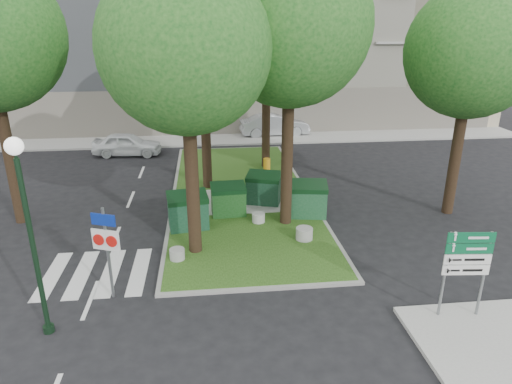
{
  "coord_description": "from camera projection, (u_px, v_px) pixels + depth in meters",
  "views": [
    {
      "loc": [
        -0.98,
        -11.73,
        7.54
      ],
      "look_at": [
        0.66,
        3.0,
        2.0
      ],
      "focal_mm": 32.0,
      "sensor_mm": 36.0,
      "label": 1
    }
  ],
  "objects": [
    {
      "name": "car_silver",
      "position": [
        274.0,
        125.0,
        31.94
      ],
      "size": [
        4.91,
        2.0,
        1.58
      ],
      "primitive_type": "imported",
      "rotation": [
        0.0,
        0.0,
        1.64
      ],
      "color": "#9FA2A6",
      "rests_on": "ground"
    },
    {
      "name": "median_island",
      "position": [
        241.0,
        194.0,
        21.14
      ],
      "size": [
        6.0,
        16.0,
        0.12
      ],
      "primitive_type": "cube",
      "color": "#1F4313",
      "rests_on": "ground"
    },
    {
      "name": "apartment_building",
      "position": [
        214.0,
        16.0,
        35.07
      ],
      "size": [
        41.0,
        12.0,
        16.0
      ],
      "primitive_type": "cube",
      "color": "tan",
      "rests_on": "ground"
    },
    {
      "name": "building_sidewalk",
      "position": [
        221.0,
        140.0,
        30.87
      ],
      "size": [
        42.0,
        3.0,
        0.12
      ],
      "primitive_type": "cube",
      "color": "#999993",
      "rests_on": "ground"
    },
    {
      "name": "litter_bin",
      "position": [
        267.0,
        164.0,
        24.2
      ],
      "size": [
        0.37,
        0.37,
        0.65
      ],
      "primitive_type": "cylinder",
      "color": "orange",
      "rests_on": "median_island"
    },
    {
      "name": "street_lamp",
      "position": [
        27.0,
        217.0,
        10.69
      ],
      "size": [
        0.41,
        0.41,
        5.16
      ],
      "color": "black",
      "rests_on": "ground"
    },
    {
      "name": "tree_median_mid",
      "position": [
        204.0,
        36.0,
        19.56
      ],
      "size": [
        4.8,
        4.8,
        9.99
      ],
      "color": "black",
      "rests_on": "ground"
    },
    {
      "name": "tree_median_near_left",
      "position": [
        187.0,
        30.0,
        13.34
      ],
      "size": [
        5.2,
        5.2,
        10.53
      ],
      "color": "black",
      "rests_on": "ground"
    },
    {
      "name": "dumpster_c",
      "position": [
        264.0,
        188.0,
        19.76
      ],
      "size": [
        1.71,
        1.42,
        1.36
      ],
      "rotation": [
        0.0,
        0.0,
        -0.31
      ],
      "color": "#0F3520",
      "rests_on": "median_island"
    },
    {
      "name": "directional_sign",
      "position": [
        467.0,
        261.0,
        11.77
      ],
      "size": [
        1.23,
        0.18,
        2.45
      ],
      "rotation": [
        0.0,
        0.0,
        -0.09
      ],
      "color": "slate",
      "rests_on": "sidewalk_corner"
    },
    {
      "name": "bollard_left",
      "position": [
        177.0,
        254.0,
        15.16
      ],
      "size": [
        0.5,
        0.5,
        0.36
      ],
      "primitive_type": "cylinder",
      "color": "gray",
      "rests_on": "median_island"
    },
    {
      "name": "bollard_mid",
      "position": [
        258.0,
        217.0,
        17.98
      ],
      "size": [
        0.51,
        0.51,
        0.37
      ],
      "primitive_type": "cylinder",
      "color": "#A7A8A2",
      "rests_on": "median_island"
    },
    {
      "name": "tree_street_right",
      "position": [
        476.0,
        38.0,
        16.87
      ],
      "size": [
        5.0,
        5.0,
        10.06
      ],
      "color": "black",
      "rests_on": "ground"
    },
    {
      "name": "tree_median_near_right",
      "position": [
        293.0,
        8.0,
        15.33
      ],
      "size": [
        5.6,
        5.6,
        11.46
      ],
      "color": "black",
      "rests_on": "ground"
    },
    {
      "name": "tree_median_far",
      "position": [
        269.0,
        5.0,
        22.22
      ],
      "size": [
        5.8,
        5.8,
        11.93
      ],
      "color": "black",
      "rests_on": "ground"
    },
    {
      "name": "zebra_crossing",
      "position": [
        125.0,
        271.0,
        14.67
      ],
      "size": [
        5.0,
        3.0,
        0.01
      ],
      "primitive_type": "cube",
      "color": "silver",
      "rests_on": "ground"
    },
    {
      "name": "dumpster_d",
      "position": [
        308.0,
        199.0,
        18.45
      ],
      "size": [
        1.69,
        1.31,
        1.43
      ],
      "rotation": [
        0.0,
        0.0,
        -0.16
      ],
      "color": "#154726",
      "rests_on": "median_island"
    },
    {
      "name": "bollard_right",
      "position": [
        304.0,
        234.0,
        16.53
      ],
      "size": [
        0.61,
        0.61,
        0.44
      ],
      "primitive_type": "cylinder",
      "color": "#989893",
      "rests_on": "median_island"
    },
    {
      "name": "ground",
      "position": [
        245.0,
        290.0,
        13.66
      ],
      "size": [
        120.0,
        120.0,
        0.0
      ],
      "primitive_type": "plane",
      "color": "black",
      "rests_on": "ground"
    },
    {
      "name": "dumpster_b",
      "position": [
        228.0,
        200.0,
        18.57
      ],
      "size": [
        1.45,
        1.06,
        1.3
      ],
      "rotation": [
        0.0,
        0.0,
        0.06
      ],
      "color": "#134214",
      "rests_on": "median_island"
    },
    {
      "name": "median_kerb",
      "position": [
        241.0,
        194.0,
        21.15
      ],
      "size": [
        6.3,
        16.3,
        0.1
      ],
      "primitive_type": "cube",
      "color": "gray",
      "rests_on": "ground"
    },
    {
      "name": "traffic_sign_pole",
      "position": [
        107.0,
        241.0,
        12.71
      ],
      "size": [
        0.8,
        0.35,
        2.81
      ],
      "rotation": [
        0.0,
        0.0,
        -0.37
      ],
      "color": "slate",
      "rests_on": "ground"
    },
    {
      "name": "dumpster_a",
      "position": [
        188.0,
        211.0,
        17.33
      ],
      "size": [
        1.65,
        1.27,
        1.4
      ],
      "rotation": [
        0.0,
        0.0,
        0.15
      ],
      "color": "#103B23",
      "rests_on": "median_island"
    },
    {
      "name": "car_white",
      "position": [
        127.0,
        144.0,
        27.26
      ],
      "size": [
        4.11,
        1.91,
        1.36
      ],
      "primitive_type": "imported",
      "rotation": [
        0.0,
        0.0,
        1.5
      ],
      "color": "white",
      "rests_on": "ground"
    }
  ]
}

